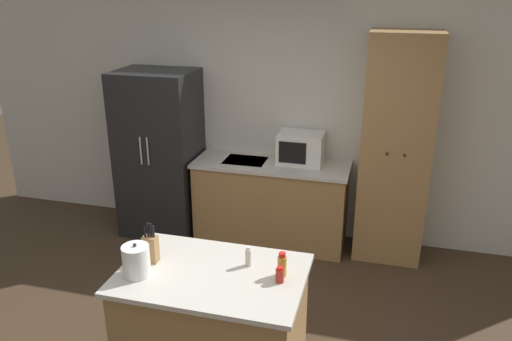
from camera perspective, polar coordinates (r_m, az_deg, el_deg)
name	(u,v)px	position (r m, az deg, el deg)	size (l,w,h in m)	color
wall_back	(280,120)	(5.46, 2.76, 5.78)	(7.20, 0.06, 2.60)	beige
refrigerator	(160,154)	(5.64, -10.92, 1.89)	(0.83, 0.70, 1.84)	black
back_counter	(271,202)	(5.45, 1.73, -3.62)	(1.65, 0.63, 0.92)	#9E7547
pantry_cabinet	(395,150)	(5.12, 15.64, 2.22)	(0.67, 0.53, 2.30)	#9E7547
kitchen_island	(214,328)	(3.66, -4.85, -17.45)	(1.25, 0.83, 0.90)	#9E7547
microwave	(301,148)	(5.26, 5.15, 2.60)	(0.47, 0.37, 0.32)	white
knife_block	(151,248)	(3.53, -11.96, -8.65)	(0.10, 0.07, 0.29)	#9E7547
spice_bottle_tall_dark	(282,265)	(3.32, 2.99, -10.74)	(0.06, 0.06, 0.17)	gold
spice_bottle_short_red	(280,275)	(3.27, 2.74, -11.83)	(0.06, 0.06, 0.11)	#B2281E
spice_bottle_amber_oil	(248,257)	(3.43, -0.89, -9.84)	(0.04, 0.04, 0.14)	beige
kettle	(136,261)	(3.40, -13.53, -10.00)	(0.18, 0.18, 0.24)	white
fire_extinguisher	(121,205)	(6.20, -15.16, -3.87)	(0.10, 0.10, 0.45)	red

